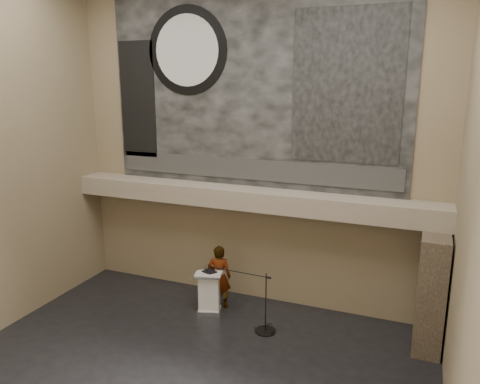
% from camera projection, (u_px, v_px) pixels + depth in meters
% --- Properties ---
extents(floor, '(10.00, 10.00, 0.00)m').
position_uv_depth(floor, '(182.00, 376.00, 9.66)').
color(floor, black).
rests_on(floor, ground).
extents(wall_back, '(10.00, 0.02, 8.50)m').
position_uv_depth(wall_back, '(251.00, 147.00, 12.26)').
color(wall_back, '#827453').
rests_on(wall_back, floor).
extents(wall_right, '(0.02, 8.00, 8.50)m').
position_uv_depth(wall_right, '(475.00, 200.00, 6.84)').
color(wall_right, '#827453').
rests_on(wall_right, floor).
extents(soffit, '(10.00, 0.80, 0.50)m').
position_uv_depth(soffit, '(246.00, 198.00, 12.21)').
color(soffit, gray).
rests_on(soffit, wall_back).
extents(sprinkler_left, '(0.04, 0.04, 0.06)m').
position_uv_depth(sprinkler_left, '(191.00, 203.00, 12.81)').
color(sprinkler_left, '#B2893D').
rests_on(sprinkler_left, soffit).
extents(sprinkler_right, '(0.04, 0.04, 0.06)m').
position_uv_depth(sprinkler_right, '(317.00, 217.00, 11.54)').
color(sprinkler_right, '#B2893D').
rests_on(sprinkler_right, soffit).
extents(banner, '(8.00, 0.05, 5.00)m').
position_uv_depth(banner, '(251.00, 90.00, 11.89)').
color(banner, black).
rests_on(banner, wall_back).
extents(banner_text_strip, '(7.76, 0.02, 0.55)m').
position_uv_depth(banner_text_strip, '(250.00, 169.00, 12.34)').
color(banner_text_strip, '#2D2D2D').
rests_on(banner_text_strip, banner).
extents(banner_clock_rim, '(2.30, 0.02, 2.30)m').
position_uv_depth(banner_clock_rim, '(187.00, 51.00, 12.27)').
color(banner_clock_rim, black).
rests_on(banner_clock_rim, banner).
extents(banner_clock_face, '(1.84, 0.02, 1.84)m').
position_uv_depth(banner_clock_face, '(187.00, 51.00, 12.26)').
color(banner_clock_face, silver).
rests_on(banner_clock_face, banner).
extents(banner_building_print, '(2.60, 0.02, 3.60)m').
position_uv_depth(banner_building_print, '(346.00, 87.00, 10.96)').
color(banner_building_print, black).
rests_on(banner_building_print, banner).
extents(banner_brick_print, '(1.10, 0.02, 3.20)m').
position_uv_depth(banner_brick_print, '(138.00, 100.00, 13.16)').
color(banner_brick_print, black).
rests_on(banner_brick_print, banner).
extents(stone_pier, '(0.60, 1.40, 2.70)m').
position_uv_depth(stone_pier, '(431.00, 291.00, 10.49)').
color(stone_pier, '#3D3126').
rests_on(stone_pier, floor).
extents(lectern, '(0.78, 0.65, 1.13)m').
position_uv_depth(lectern, '(209.00, 292.00, 12.22)').
color(lectern, silver).
rests_on(lectern, floor).
extents(binder, '(0.40, 0.37, 0.04)m').
position_uv_depth(binder, '(209.00, 272.00, 12.10)').
color(binder, black).
rests_on(binder, lectern).
extents(papers, '(0.27, 0.34, 0.00)m').
position_uv_depth(papers, '(204.00, 272.00, 12.11)').
color(papers, silver).
rests_on(papers, lectern).
extents(speaker_person, '(0.71, 0.54, 1.73)m').
position_uv_depth(speaker_person, '(219.00, 277.00, 12.42)').
color(speaker_person, beige).
rests_on(speaker_person, floor).
extents(mic_stand, '(1.57, 0.52, 1.52)m').
position_uv_depth(mic_stand, '(264.00, 322.00, 11.34)').
color(mic_stand, black).
rests_on(mic_stand, floor).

